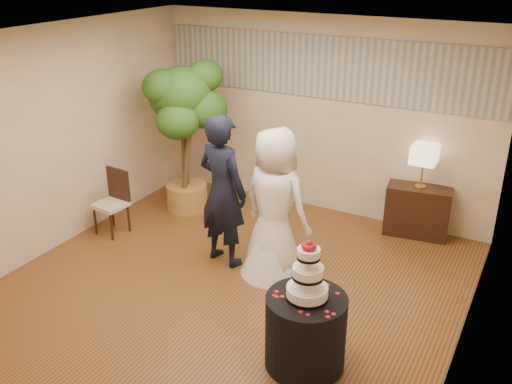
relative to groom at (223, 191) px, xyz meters
The scene contains 15 objects.
floor 1.12m from the groom, 50.05° to the right, with size 5.00×5.00×0.00m, color brown.
ceiling 1.95m from the groom, 50.05° to the right, with size 5.00×5.00×0.00m, color white.
wall_back 2.13m from the groom, 79.35° to the left, with size 5.00×0.06×2.80m, color beige.
wall_front 3.02m from the groom, 82.61° to the right, with size 5.00×0.06×2.80m, color beige.
wall_left 2.21m from the groom, 167.78° to the right, with size 0.06×5.00×2.80m, color beige.
wall_right 2.96m from the groom, ahead, with size 0.06×5.00×2.80m, color beige.
mural_border 2.36m from the groom, 79.25° to the left, with size 4.90×0.02×0.85m, color #99988E.
groom is the anchor object (origin of this frame).
bride 0.68m from the groom, ahead, with size 0.88×0.81×1.80m, color white.
cake_table 2.18m from the groom, 37.62° to the right, with size 0.75×0.75×0.73m, color black.
wedding_cake 2.11m from the groom, 37.62° to the right, with size 0.38×0.38×0.59m, color white, non-canonical shape.
console 2.72m from the groom, 43.73° to the left, with size 0.84×0.37×0.70m, color black.
table_lamp 2.66m from the groom, 43.73° to the left, with size 0.32×0.32×0.58m, color #D4BB8B, non-canonical shape.
ficus_tree 1.67m from the groom, 140.85° to the left, with size 1.07×1.07×2.24m, color #2A581B, non-canonical shape.
side_chair 1.80m from the groom, behind, with size 0.41×0.43×0.89m, color black, non-canonical shape.
Camera 1 is at (2.93, -4.82, 3.61)m, focal length 40.00 mm.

